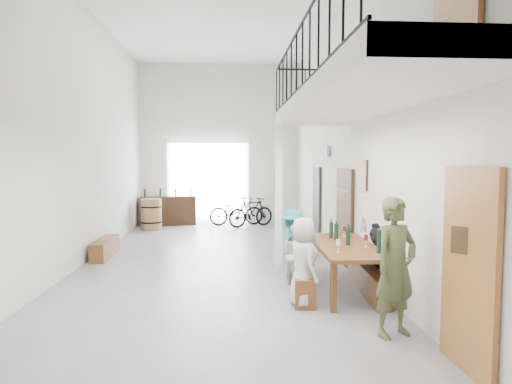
{
  "coord_description": "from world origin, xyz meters",
  "views": [
    {
      "loc": [
        0.28,
        -8.99,
        2.14
      ],
      "look_at": [
        0.84,
        -0.5,
        1.54
      ],
      "focal_mm": 30.0,
      "sensor_mm": 36.0,
      "label": 1
    }
  ],
  "objects": [
    {
      "name": "floor",
      "position": [
        0.0,
        0.0,
        0.0
      ],
      "size": [
        12.0,
        12.0,
        0.0
      ],
      "primitive_type": "plane",
      "color": "slate",
      "rests_on": "ground"
    },
    {
      "name": "room_walls",
      "position": [
        0.0,
        0.0,
        3.55
      ],
      "size": [
        12.0,
        12.0,
        12.0
      ],
      "color": "silver",
      "rests_on": "ground"
    },
    {
      "name": "gateway_portal",
      "position": [
        -0.4,
        5.94,
        1.4
      ],
      "size": [
        2.8,
        0.08,
        2.8
      ],
      "primitive_type": "cube",
      "color": "white",
      "rests_on": "ground"
    },
    {
      "name": "right_wall_decor",
      "position": [
        2.7,
        -1.87,
        1.74
      ],
      "size": [
        0.07,
        8.28,
        5.07
      ],
      "color": "#9A5D27",
      "rests_on": "ground"
    },
    {
      "name": "balcony",
      "position": [
        1.98,
        -3.13,
        2.96
      ],
      "size": [
        1.52,
        5.62,
        4.0
      ],
      "color": "white",
      "rests_on": "ground"
    },
    {
      "name": "tasting_table",
      "position": [
        2.2,
        -2.15,
        0.71
      ],
      "size": [
        1.02,
        2.33,
        0.79
      ],
      "rotation": [
        0.0,
        0.0,
        -0.03
      ],
      "color": "brown",
      "rests_on": "ground"
    },
    {
      "name": "bench_inner",
      "position": [
        1.49,
        -2.1,
        0.22
      ],
      "size": [
        0.5,
        1.91,
        0.43
      ],
      "primitive_type": "cube",
      "rotation": [
        0.0,
        0.0,
        -0.11
      ],
      "color": "brown",
      "rests_on": "ground"
    },
    {
      "name": "bench_wall",
      "position": [
        2.57,
        -2.22,
        0.22
      ],
      "size": [
        0.38,
        1.92,
        0.44
      ],
      "primitive_type": "cube",
      "rotation": [
        0.0,
        0.0,
        -0.07
      ],
      "color": "brown",
      "rests_on": "ground"
    },
    {
      "name": "tableware",
      "position": [
        2.22,
        -1.91,
        0.93
      ],
      "size": [
        0.62,
        1.46,
        0.35
      ],
      "color": "black",
      "rests_on": "tasting_table"
    },
    {
      "name": "side_bench",
      "position": [
        -2.5,
        0.77,
        0.2
      ],
      "size": [
        0.33,
        1.43,
        0.4
      ],
      "primitive_type": "cube",
      "rotation": [
        0.0,
        0.0,
        0.01
      ],
      "color": "brown",
      "rests_on": "ground"
    },
    {
      "name": "oak_barrel",
      "position": [
        -2.15,
        4.67,
        0.49
      ],
      "size": [
        0.67,
        0.67,
        0.98
      ],
      "color": "#97683E",
      "rests_on": "ground"
    },
    {
      "name": "serving_counter",
      "position": [
        -1.75,
        5.65,
        0.48
      ],
      "size": [
        1.89,
        0.77,
        0.97
      ],
      "primitive_type": "cube",
      "rotation": [
        0.0,
        0.0,
        0.14
      ],
      "color": "#3D2613",
      "rests_on": "ground"
    },
    {
      "name": "counter_bottles",
      "position": [
        -1.75,
        5.66,
        1.11
      ],
      "size": [
        1.59,
        0.23,
        0.28
      ],
      "color": "black",
      "rests_on": "serving_counter"
    },
    {
      "name": "guest_left_a",
      "position": [
        1.39,
        -2.81,
        0.66
      ],
      "size": [
        0.56,
        0.73,
        1.33
      ],
      "primitive_type": "imported",
      "rotation": [
        0.0,
        0.0,
        1.81
      ],
      "color": "beige",
      "rests_on": "ground"
    },
    {
      "name": "guest_left_b",
      "position": [
        1.42,
        -2.33,
        0.55
      ],
      "size": [
        0.33,
        0.44,
        1.11
      ],
      "primitive_type": "imported",
      "rotation": [
        0.0,
        0.0,
        1.41
      ],
      "color": "teal",
      "rests_on": "ground"
    },
    {
      "name": "guest_left_c",
      "position": [
        1.45,
        -1.72,
        0.53
      ],
      "size": [
        0.55,
        0.62,
        1.06
      ],
      "primitive_type": "imported",
      "rotation": [
        0.0,
        0.0,
        1.9
      ],
      "color": "beige",
      "rests_on": "ground"
    },
    {
      "name": "guest_left_d",
      "position": [
        1.47,
        -1.34,
        0.64
      ],
      "size": [
        0.74,
        0.95,
        1.29
      ],
      "primitive_type": "imported",
      "rotation": [
        0.0,
        0.0,
        1.21
      ],
      "color": "teal",
      "rests_on": "ground"
    },
    {
      "name": "guest_right_a",
      "position": [
        2.81,
        -2.65,
        0.57
      ],
      "size": [
        0.3,
        0.68,
        1.14
      ],
      "primitive_type": "imported",
      "rotation": [
        0.0,
        0.0,
        -1.6
      ],
      "color": "#B01E35",
      "rests_on": "ground"
    },
    {
      "name": "guest_right_b",
      "position": [
        2.78,
        -2.13,
        0.58
      ],
      "size": [
        0.44,
        1.09,
        1.15
      ],
      "primitive_type": "imported",
      "rotation": [
        0.0,
        0.0,
        -1.66
      ],
      "color": "black",
      "rests_on": "ground"
    },
    {
      "name": "guest_right_c",
      "position": [
        2.84,
        -1.47,
        0.61
      ],
      "size": [
        0.39,
        0.59,
        1.21
      ],
      "primitive_type": "imported",
      "rotation": [
        0.0,
        0.0,
        -1.57
      ],
      "color": "beige",
      "rests_on": "ground"
    },
    {
      "name": "host_standing",
      "position": [
        2.32,
        -3.97,
        0.86
      ],
      "size": [
        0.74,
        0.63,
        1.72
      ],
      "primitive_type": "imported",
      "rotation": [
        0.0,
        0.0,
        0.42
      ],
      "color": "#4A512E",
      "rests_on": "ground"
    },
    {
      "name": "potted_plant",
      "position": [
        2.45,
        0.95,
        0.19
      ],
      "size": [
        0.43,
        0.4,
        0.39
      ],
      "primitive_type": "imported",
      "rotation": [
        0.0,
        0.0,
        0.34
      ],
      "color": "#17431C",
      "rests_on": "ground"
    },
    {
      "name": "bicycle_near",
      "position": [
        0.56,
        5.44,
        0.48
      ],
      "size": [
        1.9,
        0.89,
        0.96
      ],
      "primitive_type": "imported",
      "rotation": [
        0.0,
        0.0,
        1.71
      ],
      "color": "black",
      "rests_on": "ground"
    },
    {
      "name": "bicycle_far",
      "position": [
        1.04,
        5.01,
        0.5
      ],
      "size": [
        1.69,
        1.17,
        1.0
      ],
      "primitive_type": "imported",
      "rotation": [
        0.0,
        0.0,
        2.04
      ],
      "color": "black",
      "rests_on": "ground"
    }
  ]
}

